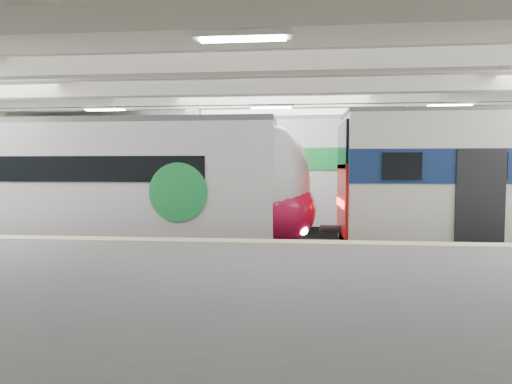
# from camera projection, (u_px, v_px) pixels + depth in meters

# --- Properties ---
(station_hall) EXTENTS (36.00, 24.00, 5.75)m
(station_hall) POSITION_uv_depth(u_px,v_px,m) (263.00, 151.00, 11.25)
(station_hall) COLOR black
(station_hall) RESTS_ON ground
(modern_emu) EXTENTS (13.24, 2.74, 4.30)m
(modern_emu) POSITION_uv_depth(u_px,v_px,m) (122.00, 189.00, 13.46)
(modern_emu) COLOR silver
(modern_emu) RESTS_ON ground
(far_train) EXTENTS (15.55, 3.77, 4.87)m
(far_train) POSITION_uv_depth(u_px,v_px,m) (184.00, 174.00, 18.86)
(far_train) COLOR silver
(far_train) RESTS_ON ground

